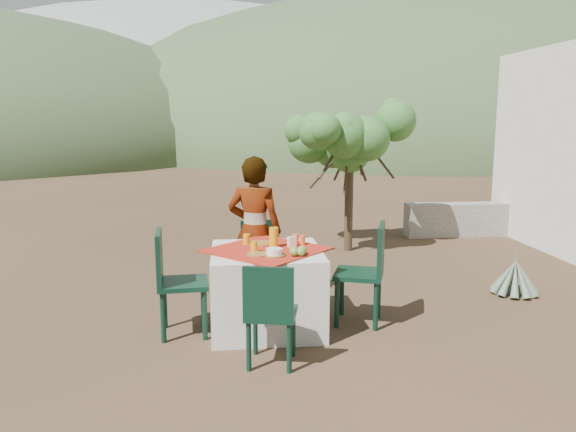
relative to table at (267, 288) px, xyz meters
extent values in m
plane|color=#342717|center=(0.29, 0.47, -0.38)|extent=(160.00, 160.00, 0.00)
cube|color=silver|center=(0.00, 0.00, 0.00)|extent=(1.02, 1.02, 0.75)
cube|color=#AC1D19|center=(0.00, 0.00, 0.38)|extent=(1.30, 1.30, 0.01)
cylinder|color=black|center=(-0.13, 0.82, -0.18)|extent=(0.04, 0.04, 0.41)
cylinder|color=black|center=(0.18, 0.87, -0.18)|extent=(0.04, 0.04, 0.41)
cylinder|color=black|center=(-0.18, 1.12, -0.18)|extent=(0.04, 0.04, 0.41)
cylinder|color=black|center=(0.12, 1.18, -0.18)|extent=(0.04, 0.04, 0.41)
cube|color=black|center=(0.00, 1.00, 0.03)|extent=(0.44, 0.44, 0.04)
cube|color=black|center=(-0.03, 1.17, 0.24)|extent=(0.38, 0.10, 0.40)
cylinder|color=black|center=(0.17, -0.68, -0.17)|extent=(0.04, 0.04, 0.42)
cylinder|color=black|center=(-0.14, -0.62, -0.17)|extent=(0.04, 0.04, 0.42)
cylinder|color=black|center=(0.11, -0.99, -0.17)|extent=(0.04, 0.04, 0.42)
cylinder|color=black|center=(-0.20, -0.93, -0.17)|extent=(0.04, 0.04, 0.42)
cube|color=black|center=(-0.02, -0.81, 0.04)|extent=(0.47, 0.47, 0.04)
cube|color=black|center=(-0.05, -0.98, 0.27)|extent=(0.39, 0.12, 0.41)
cylinder|color=black|center=(-0.57, -0.26, -0.14)|extent=(0.05, 0.05, 0.48)
cylinder|color=black|center=(-0.60, 0.10, -0.14)|extent=(0.05, 0.05, 0.48)
cylinder|color=black|center=(-0.94, -0.29, -0.14)|extent=(0.05, 0.05, 0.48)
cylinder|color=black|center=(-0.96, 0.08, -0.14)|extent=(0.05, 0.05, 0.48)
cube|color=black|center=(-0.77, -0.09, 0.10)|extent=(0.48, 0.48, 0.04)
cube|color=black|center=(-0.97, -0.11, 0.36)|extent=(0.08, 0.45, 0.47)
cylinder|color=black|center=(0.78, 0.27, -0.14)|extent=(0.05, 0.05, 0.48)
cylinder|color=black|center=(0.66, -0.08, -0.14)|extent=(0.05, 0.05, 0.48)
cylinder|color=black|center=(1.12, 0.15, -0.14)|extent=(0.05, 0.05, 0.48)
cylinder|color=black|center=(1.00, -0.20, -0.14)|extent=(0.05, 0.05, 0.48)
cube|color=black|center=(0.89, 0.03, 0.10)|extent=(0.57, 0.57, 0.04)
cube|color=black|center=(1.08, -0.03, 0.36)|extent=(0.19, 0.44, 0.47)
imported|color=#8C6651|center=(-0.08, 0.70, 0.41)|extent=(0.67, 0.55, 1.58)
cylinder|color=#402F20|center=(1.42, 3.01, 0.35)|extent=(0.13, 0.13, 1.47)
sphere|color=#296324|center=(1.42, 3.01, 1.09)|extent=(0.63, 0.63, 0.63)
sphere|color=#296324|center=(2.00, 3.01, 1.24)|extent=(0.59, 0.59, 0.59)
sphere|color=#296324|center=(0.90, 3.11, 1.19)|extent=(0.54, 0.54, 0.54)
sphere|color=#296324|center=(1.53, 3.58, 1.30)|extent=(0.57, 0.57, 0.57)
sphere|color=#296324|center=(1.47, 2.48, 1.14)|extent=(0.50, 0.50, 0.50)
sphere|color=#5C725D|center=(2.85, 0.71, -0.34)|extent=(0.17, 0.17, 0.17)
cone|color=#5C725D|center=(2.85, 0.71, -0.12)|extent=(0.10, 0.10, 0.51)
cone|color=#5C725D|center=(2.96, 0.70, -0.18)|extent=(0.31, 0.13, 0.43)
cone|color=#5C725D|center=(2.95, 0.77, -0.18)|extent=(0.30, 0.20, 0.44)
cone|color=#5C725D|center=(2.90, 0.82, -0.18)|extent=(0.20, 0.29, 0.44)
cone|color=#5C725D|center=(2.83, 0.83, -0.18)|extent=(0.13, 0.31, 0.43)
cone|color=#5C725D|center=(2.77, 0.79, -0.18)|extent=(0.26, 0.25, 0.44)
cone|color=#5C725D|center=(2.73, 0.73, -0.18)|extent=(0.31, 0.13, 0.43)
cone|color=#5C725D|center=(2.74, 0.66, -0.18)|extent=(0.30, 0.20, 0.44)
cone|color=#5C725D|center=(2.79, 0.61, -0.18)|extent=(0.20, 0.29, 0.44)
cone|color=#5C725D|center=(2.86, 0.60, -0.18)|extent=(0.13, 0.31, 0.43)
cone|color=#5C725D|center=(2.93, 0.63, -0.18)|extent=(0.26, 0.25, 0.44)
cube|color=gray|center=(3.89, 3.87, -0.10)|extent=(2.60, 0.35, 0.55)
ellipsoid|color=#2E4929|center=(12.29, 36.47, -0.38)|extent=(48.00, 48.00, 20.00)
ellipsoid|color=slate|center=(-3.71, 52.47, -0.38)|extent=(60.00, 60.00, 24.00)
ellipsoid|color=slate|center=(28.29, 46.47, -0.38)|extent=(36.00, 36.00, 14.00)
cylinder|color=brown|center=(-0.04, 0.22, 0.39)|extent=(0.25, 0.25, 0.01)
cylinder|color=brown|center=(-0.09, -0.23, 0.39)|extent=(0.21, 0.21, 0.01)
cylinder|color=orange|center=(-0.18, 0.21, 0.43)|extent=(0.06, 0.06, 0.10)
cylinder|color=orange|center=(-0.12, -0.11, 0.43)|extent=(0.06, 0.06, 0.10)
cylinder|color=orange|center=(0.07, 0.06, 0.48)|extent=(0.09, 0.09, 0.19)
cylinder|color=brown|center=(0.05, -0.26, 0.39)|extent=(0.20, 0.20, 0.01)
cylinder|color=white|center=(0.05, -0.26, 0.42)|extent=(0.15, 0.15, 0.05)
cylinder|color=orange|center=(0.36, 0.15, 0.43)|extent=(0.06, 0.06, 0.09)
cylinder|color=orange|center=(0.30, 0.18, 0.43)|extent=(0.06, 0.06, 0.10)
cube|color=white|center=(0.25, 0.08, 0.43)|extent=(0.08, 0.07, 0.10)
sphere|color=olive|center=(0.23, -0.25, 0.42)|extent=(0.08, 0.08, 0.08)
sphere|color=olive|center=(0.30, -0.24, 0.42)|extent=(0.08, 0.08, 0.08)
sphere|color=olive|center=(0.28, -0.30, 0.42)|extent=(0.08, 0.08, 0.08)
sphere|color=olive|center=(0.23, -0.30, 0.42)|extent=(0.08, 0.08, 0.08)
camera|label=1|loc=(-0.33, -5.08, 1.59)|focal=35.00mm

